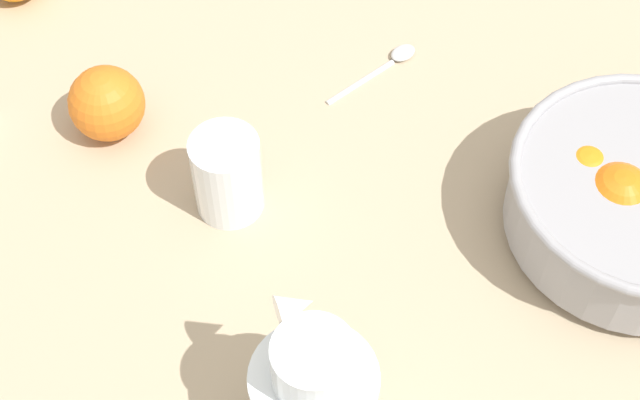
{
  "coord_description": "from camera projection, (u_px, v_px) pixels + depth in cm",
  "views": [
    {
      "loc": [
        11.64,
        -55.39,
        82.63
      ],
      "look_at": [
        2.9,
        0.05,
        4.7
      ],
      "focal_mm": 54.54,
      "sensor_mm": 36.0,
      "label": 1
    }
  ],
  "objects": [
    {
      "name": "loose_orange_1",
      "position": [
        107.0,
        103.0,
        1.04
      ],
      "size": [
        8.26,
        8.26,
        8.26
      ],
      "primitive_type": "sphere",
      "color": "orange",
      "rests_on": "ground_plane"
    },
    {
      "name": "juice_glass",
      "position": [
        228.0,
        178.0,
        0.98
      ],
      "size": [
        7.07,
        7.07,
        9.67
      ],
      "color": "white",
      "rests_on": "ground_plane"
    },
    {
      "name": "spoon",
      "position": [
        386.0,
        64.0,
        1.13
      ],
      "size": [
        9.79,
        10.96,
        1.0
      ],
      "color": "silver",
      "rests_on": "ground_plane"
    },
    {
      "name": "fruit_bowl",
      "position": [
        639.0,
        198.0,
        0.96
      ],
      "size": [
        26.96,
        26.96,
        9.82
      ],
      "color": "#99999E",
      "rests_on": "ground_plane"
    },
    {
      "name": "ground_plane",
      "position": [
        292.0,
        232.0,
        1.01
      ],
      "size": [
        140.71,
        80.99,
        3.0
      ],
      "primitive_type": "cube",
      "color": "tan"
    }
  ]
}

